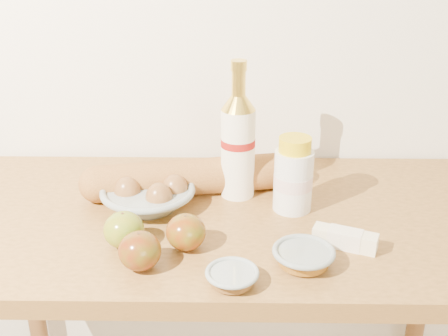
{
  "coord_description": "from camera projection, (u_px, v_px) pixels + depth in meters",
  "views": [
    {
      "loc": [
        0.02,
        0.13,
        1.48
      ],
      "look_at": [
        0.0,
        1.15,
        1.02
      ],
      "focal_mm": 45.0,
      "sensor_mm": 36.0,
      "label": 1
    }
  ],
  "objects": [
    {
      "name": "apple_redgreen_front",
      "position": [
        140.0,
        251.0,
        1.0
      ],
      "size": [
        0.09,
        0.09,
        0.07
      ],
      "rotation": [
        0.0,
        0.0,
        0.25
      ],
      "color": "maroon",
      "rests_on": "table"
    },
    {
      "name": "bourbon_bottle",
      "position": [
        238.0,
        143.0,
        1.22
      ],
      "size": [
        0.08,
        0.08,
        0.31
      ],
      "rotation": [
        0.0,
        0.0,
        -0.02
      ],
      "color": "white",
      "rests_on": "table"
    },
    {
      "name": "sugar_bowl",
      "position": [
        232.0,
        277.0,
        0.96
      ],
      "size": [
        0.12,
        0.12,
        0.03
      ],
      "rotation": [
        0.0,
        0.0,
        0.36
      ],
      "color": "#92A09B",
      "rests_on": "table"
    },
    {
      "name": "cream_bottle",
      "position": [
        293.0,
        177.0,
        1.18
      ],
      "size": [
        0.1,
        0.1,
        0.16
      ],
      "rotation": [
        0.0,
        0.0,
        -0.22
      ],
      "color": "white",
      "rests_on": "table"
    },
    {
      "name": "table",
      "position": [
        224.0,
        262.0,
        1.24
      ],
      "size": [
        1.2,
        0.6,
        0.9
      ],
      "color": "#AB7837",
      "rests_on": "ground"
    },
    {
      "name": "baguette",
      "position": [
        191.0,
        177.0,
        1.26
      ],
      "size": [
        0.5,
        0.18,
        0.08
      ],
      "rotation": [
        0.0,
        0.0,
        0.19
      ],
      "color": "#B07535",
      "rests_on": "table"
    },
    {
      "name": "butter_stick",
      "position": [
        345.0,
        239.0,
        1.07
      ],
      "size": [
        0.13,
        0.08,
        0.04
      ],
      "rotation": [
        0.0,
        0.0,
        -0.39
      ],
      "color": "#F8EEC0",
      "rests_on": "table"
    },
    {
      "name": "apple_yellowgreen",
      "position": [
        124.0,
        230.0,
        1.06
      ],
      "size": [
        0.08,
        0.08,
        0.07
      ],
      "rotation": [
        0.0,
        0.0,
        0.06
      ],
      "color": "olive",
      "rests_on": "table"
    },
    {
      "name": "syrup_bowl",
      "position": [
        303.0,
        256.0,
        1.01
      ],
      "size": [
        0.13,
        0.13,
        0.03
      ],
      "rotation": [
        0.0,
        0.0,
        -0.18
      ],
      "color": "gray",
      "rests_on": "table"
    },
    {
      "name": "apple_redgreen_right",
      "position": [
        186.0,
        232.0,
        1.05
      ],
      "size": [
        0.09,
        0.09,
        0.07
      ],
      "rotation": [
        0.0,
        0.0,
        -0.2
      ],
      "color": "#970B08",
      "rests_on": "table"
    },
    {
      "name": "egg_bowl",
      "position": [
        149.0,
        194.0,
        1.21
      ],
      "size": [
        0.27,
        0.27,
        0.07
      ],
      "rotation": [
        0.0,
        0.0,
        -0.38
      ],
      "color": "gray",
      "rests_on": "table"
    }
  ]
}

